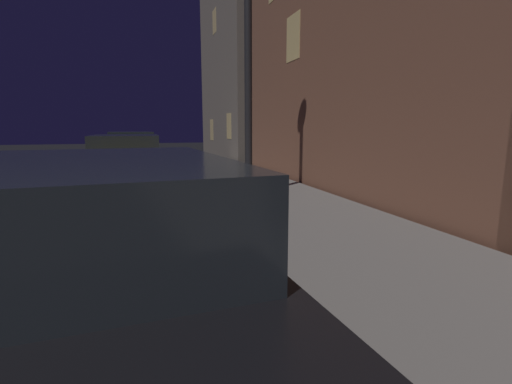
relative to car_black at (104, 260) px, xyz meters
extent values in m
cube|color=black|center=(0.00, 0.06, -0.15)|extent=(2.00, 4.28, 0.64)
cube|color=#1E2328|center=(0.01, -0.16, 0.43)|extent=(1.69, 2.36, 0.56)
cylinder|color=black|center=(-0.97, 1.31, -0.39)|extent=(0.25, 0.67, 0.66)
cylinder|color=black|center=(0.83, 1.41, -0.39)|extent=(0.25, 0.67, 0.66)
cube|color=gold|center=(0.00, 7.01, -0.15)|extent=(1.80, 4.14, 0.64)
cube|color=#1E2328|center=(-0.01, 6.91, 0.43)|extent=(1.55, 2.08, 0.56)
cylinder|color=black|center=(-0.84, 8.30, -0.39)|extent=(0.23, 0.66, 0.66)
cylinder|color=black|center=(0.89, 8.26, -0.39)|extent=(0.23, 0.66, 0.66)
cylinder|color=black|center=(-0.90, 5.76, -0.39)|extent=(0.23, 0.66, 0.66)
cylinder|color=black|center=(0.83, 5.72, -0.39)|extent=(0.23, 0.66, 0.66)
cube|color=#19592D|center=(0.00, 13.14, -0.15)|extent=(2.10, 4.30, 0.64)
cube|color=#1E2328|center=(0.00, 13.12, 0.43)|extent=(1.76, 2.36, 0.56)
cylinder|color=black|center=(-1.02, 14.39, -0.39)|extent=(0.26, 0.67, 0.66)
cylinder|color=black|center=(0.86, 14.50, -0.39)|extent=(0.26, 0.67, 0.66)
cylinder|color=black|center=(-0.87, 11.79, -0.39)|extent=(0.26, 0.67, 0.66)
cylinder|color=black|center=(1.01, 11.90, -0.39)|extent=(0.26, 0.67, 0.66)
cylinder|color=black|center=(2.55, 5.11, 1.89)|extent=(0.16, 0.16, 4.92)
cube|color=brown|center=(8.60, 5.76, 4.06)|extent=(8.31, 10.59, 9.55)
cube|color=#F2D17F|center=(4.47, 7.23, 3.29)|extent=(0.06, 0.90, 1.20)
cube|color=#6B6056|center=(8.50, 17.72, 5.17)|extent=(8.11, 9.04, 11.78)
cube|color=#F2D17F|center=(4.47, 19.17, 0.73)|extent=(0.06, 0.90, 1.20)
cube|color=#F2D17F|center=(4.47, 14.84, 0.94)|extent=(0.06, 0.90, 1.20)
cube|color=#F2D17F|center=(4.47, 17.84, 6.35)|extent=(0.06, 0.90, 1.20)
camera|label=1|loc=(0.26, -2.66, 0.91)|focal=26.21mm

